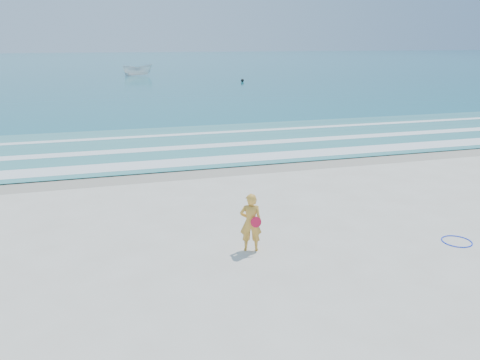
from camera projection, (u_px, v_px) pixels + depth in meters
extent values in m
plane|color=silver|center=(270.00, 269.00, 10.95)|extent=(400.00, 400.00, 0.00)
cube|color=#B2A893|center=(196.00, 170.00, 19.22)|extent=(400.00, 2.40, 0.00)
cube|color=#19727F|center=(116.00, 63.00, 107.50)|extent=(400.00, 190.00, 0.04)
cube|color=#59B7AD|center=(177.00, 144.00, 23.81)|extent=(400.00, 10.00, 0.01)
cube|color=white|center=(190.00, 162.00, 20.41)|extent=(400.00, 1.40, 0.01)
cube|color=white|center=(180.00, 148.00, 23.07)|extent=(400.00, 0.90, 0.01)
cube|color=white|center=(170.00, 135.00, 26.11)|extent=(400.00, 0.60, 0.01)
torus|color=#0D30F4|center=(457.00, 241.00, 12.44)|extent=(1.02, 1.02, 0.03)
imported|color=white|center=(138.00, 70.00, 68.91)|extent=(4.25, 1.60, 1.64)
sphere|color=black|center=(242.00, 80.00, 58.87)|extent=(0.41, 0.41, 0.41)
imported|color=gold|center=(251.00, 222.00, 11.74)|extent=(0.64, 0.52, 1.52)
cylinder|color=red|center=(256.00, 222.00, 11.58)|extent=(0.27, 0.08, 0.27)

